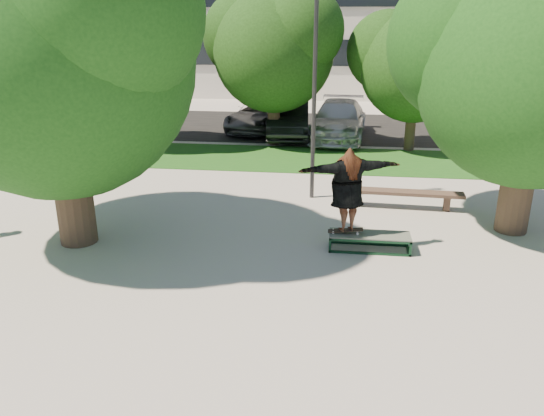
# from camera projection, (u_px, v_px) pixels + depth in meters

# --- Properties ---
(ground) EXTENTS (120.00, 120.00, 0.00)m
(ground) POSITION_uv_depth(u_px,v_px,m) (249.00, 270.00, 10.96)
(ground) COLOR #A49E97
(ground) RESTS_ON ground
(grass_strip) EXTENTS (30.00, 4.00, 0.02)m
(grass_strip) POSITION_uv_depth(u_px,v_px,m) (318.00, 159.00, 19.72)
(grass_strip) COLOR #184F16
(grass_strip) RESTS_ON ground
(asphalt_strip) EXTENTS (40.00, 8.00, 0.01)m
(asphalt_strip) POSITION_uv_depth(u_px,v_px,m) (304.00, 126.00, 25.92)
(asphalt_strip) COLOR black
(asphalt_strip) RESTS_ON ground
(tree_left) EXTENTS (6.96, 5.95, 7.12)m
(tree_left) POSITION_uv_depth(u_px,v_px,m) (52.00, 44.00, 11.03)
(tree_left) COLOR #38281E
(tree_left) RESTS_ON ground
(tree_right) EXTENTS (6.24, 5.33, 6.51)m
(tree_right) POSITION_uv_depth(u_px,v_px,m) (532.00, 58.00, 11.77)
(tree_right) COLOR #38281E
(tree_right) RESTS_ON ground
(bg_tree_left) EXTENTS (5.28, 4.51, 5.77)m
(bg_tree_left) POSITION_uv_depth(u_px,v_px,m) (131.00, 52.00, 20.86)
(bg_tree_left) COLOR #38281E
(bg_tree_left) RESTS_ON ground
(bg_tree_mid) EXTENTS (5.76, 4.92, 6.24)m
(bg_tree_mid) POSITION_uv_depth(u_px,v_px,m) (272.00, 44.00, 21.05)
(bg_tree_mid) COLOR #38281E
(bg_tree_mid) RESTS_ON ground
(bg_tree_right) EXTENTS (5.04, 4.31, 5.43)m
(bg_tree_right) POSITION_uv_depth(u_px,v_px,m) (414.00, 60.00, 20.09)
(bg_tree_right) COLOR #38281E
(bg_tree_right) RESTS_ON ground
(lamppost) EXTENTS (0.25, 0.15, 6.11)m
(lamppost) POSITION_uv_depth(u_px,v_px,m) (314.00, 88.00, 14.47)
(lamppost) COLOR #2D2D30
(lamppost) RESTS_ON ground
(grind_box) EXTENTS (1.80, 0.60, 0.38)m
(grind_box) POSITION_uv_depth(u_px,v_px,m) (369.00, 242.00, 11.91)
(grind_box) COLOR #11331E
(grind_box) RESTS_ON ground
(skater_rig) EXTENTS (2.39, 1.44, 1.96)m
(skater_rig) POSITION_uv_depth(u_px,v_px,m) (347.00, 190.00, 11.57)
(skater_rig) COLOR white
(skater_rig) RESTS_ON grind_box
(bench) EXTENTS (3.29, 0.61, 0.50)m
(bench) POSITION_uv_depth(u_px,v_px,m) (402.00, 194.00, 14.48)
(bench) COLOR #4B372D
(bench) RESTS_ON ground
(car_silver_a) EXTENTS (1.98, 4.08, 1.34)m
(car_silver_a) POSITION_uv_depth(u_px,v_px,m) (125.00, 110.00, 26.62)
(car_silver_a) COLOR #A09FA3
(car_silver_a) RESTS_ON asphalt_strip
(car_dark) EXTENTS (2.02, 4.98, 1.61)m
(car_dark) POSITION_uv_depth(u_px,v_px,m) (289.00, 119.00, 23.38)
(car_dark) COLOR black
(car_dark) RESTS_ON asphalt_strip
(car_grey) EXTENTS (3.07, 5.23, 1.37)m
(car_grey) POSITION_uv_depth(u_px,v_px,m) (260.00, 116.00, 24.79)
(car_grey) COLOR #55555A
(car_grey) RESTS_ON asphalt_strip
(car_silver_b) EXTENTS (2.65, 5.69, 1.61)m
(car_silver_b) POSITION_uv_depth(u_px,v_px,m) (338.00, 120.00, 23.12)
(car_silver_b) COLOR silver
(car_silver_b) RESTS_ON asphalt_strip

